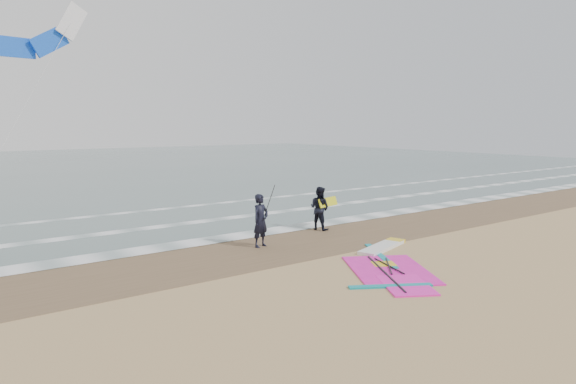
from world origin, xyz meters
TOP-DOWN VIEW (x-y plane):
  - ground at (0.00, 0.00)m, footprint 120.00×120.00m
  - sea_water at (0.00, 48.00)m, footprint 120.00×80.00m
  - wet_sand_band at (0.00, 6.00)m, footprint 120.00×5.00m
  - foam_waterline at (0.00, 10.44)m, footprint 120.00×9.15m
  - windsurf_rig at (-0.24, 1.61)m, footprint 5.75×5.45m
  - person_standing at (-2.35, 6.17)m, footprint 0.84×0.65m
  - person_walking at (1.51, 7.31)m, footprint 0.98×1.11m
  - held_pole at (-2.05, 6.17)m, footprint 0.17×0.86m
  - carried_kiteboard at (1.91, 7.21)m, footprint 1.30×0.51m
  - surf_kite at (-8.89, 14.85)m, footprint 6.07×4.44m

SIDE VIEW (x-z plane):
  - ground at x=0.00m, z-range 0.00..0.00m
  - wet_sand_band at x=0.00m, z-range 0.00..0.01m
  - sea_water at x=0.00m, z-range 0.00..0.02m
  - foam_waterline at x=0.00m, z-range 0.02..0.04m
  - windsurf_rig at x=-0.24m, z-range -0.03..0.11m
  - person_walking at x=1.51m, z-range 0.00..1.91m
  - person_standing at x=-2.35m, z-range 0.00..2.03m
  - carried_kiteboard at x=1.91m, z-range 1.02..1.41m
  - held_pole at x=-2.05m, z-range 0.57..2.40m
  - surf_kite at x=-8.89m, z-range 4.07..12.90m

